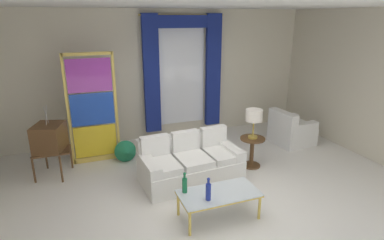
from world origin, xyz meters
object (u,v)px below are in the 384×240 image
at_px(coffee_table, 219,195).
at_px(stained_glass_divider, 93,111).
at_px(vintage_tv, 50,139).
at_px(couch_white_long, 189,163).
at_px(table_lamp_brass, 254,117).
at_px(peacock_figurine, 126,153).
at_px(round_side_table, 252,149).
at_px(bottle_crystal_tall, 208,191).
at_px(bottle_blue_decanter, 185,184).
at_px(armchair_white, 290,132).

relative_size(coffee_table, stained_glass_divider, 0.53).
height_order(vintage_tv, stained_glass_divider, stained_glass_divider).
xyz_separation_m(couch_white_long, table_lamp_brass, (1.32, 0.04, 0.72)).
xyz_separation_m(coffee_table, stained_glass_divider, (-1.51, 2.63, 0.69)).
bearing_deg(couch_white_long, peacock_figurine, 132.11).
relative_size(stained_glass_divider, round_side_table, 3.70).
distance_m(round_side_table, table_lamp_brass, 0.67).
distance_m(bottle_crystal_tall, table_lamp_brass, 2.16).
bearing_deg(peacock_figurine, round_side_table, -24.10).
relative_size(peacock_figurine, table_lamp_brass, 1.05).
xyz_separation_m(bottle_blue_decanter, bottle_crystal_tall, (0.24, -0.30, 0.01)).
height_order(stained_glass_divider, table_lamp_brass, stained_glass_divider).
distance_m(armchair_white, stained_glass_divider, 4.40).
bearing_deg(stained_glass_divider, bottle_blue_decanter, -66.81).
xyz_separation_m(bottle_blue_decanter, vintage_tv, (-1.86, 2.08, 0.19)).
relative_size(couch_white_long, bottle_blue_decanter, 5.73).
bearing_deg(couch_white_long, round_side_table, 1.84).
distance_m(bottle_blue_decanter, armchair_white, 3.74).
height_order(armchair_white, peacock_figurine, armchair_white).
height_order(coffee_table, bottle_blue_decanter, bottle_blue_decanter).
xyz_separation_m(bottle_blue_decanter, stained_glass_divider, (-1.05, 2.45, 0.52)).
distance_m(couch_white_long, table_lamp_brass, 1.51).
bearing_deg(stained_glass_divider, vintage_tv, -155.74).
height_order(bottle_blue_decanter, stained_glass_divider, stained_glass_divider).
bearing_deg(vintage_tv, table_lamp_brass, -14.76).
distance_m(bottle_crystal_tall, peacock_figurine, 2.58).
xyz_separation_m(vintage_tv, peacock_figurine, (1.35, 0.06, -0.51)).
relative_size(bottle_crystal_tall, armchair_white, 0.39).
distance_m(stained_glass_divider, peacock_figurine, 1.05).
relative_size(bottle_crystal_tall, stained_glass_divider, 0.16).
bearing_deg(table_lamp_brass, bottle_blue_decanter, -147.78).
distance_m(vintage_tv, stained_glass_divider, 0.94).
relative_size(couch_white_long, armchair_white, 2.07).
bearing_deg(couch_white_long, bottle_crystal_tall, -99.16).
xyz_separation_m(bottle_blue_decanter, table_lamp_brass, (1.78, 1.12, 0.49)).
bearing_deg(vintage_tv, armchair_white, -2.55).
bearing_deg(bottle_blue_decanter, armchair_white, 29.82).
bearing_deg(bottle_crystal_tall, armchair_white, 35.74).
xyz_separation_m(coffee_table, bottle_blue_decanter, (-0.46, 0.18, 0.17)).
bearing_deg(stained_glass_divider, peacock_figurine, -28.82).
bearing_deg(coffee_table, couch_white_long, 89.92).
relative_size(bottle_crystal_tall, vintage_tv, 0.25).
bearing_deg(round_side_table, bottle_crystal_tall, -137.29).
bearing_deg(stained_glass_divider, couch_white_long, -42.13).
bearing_deg(peacock_figurine, coffee_table, -67.56).
xyz_separation_m(bottle_crystal_tall, armchair_white, (3.00, 2.16, -0.26)).
distance_m(peacock_figurine, round_side_table, 2.51).
bearing_deg(round_side_table, couch_white_long, -178.16).
distance_m(coffee_table, stained_glass_divider, 3.10).
height_order(coffee_table, vintage_tv, vintage_tv).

